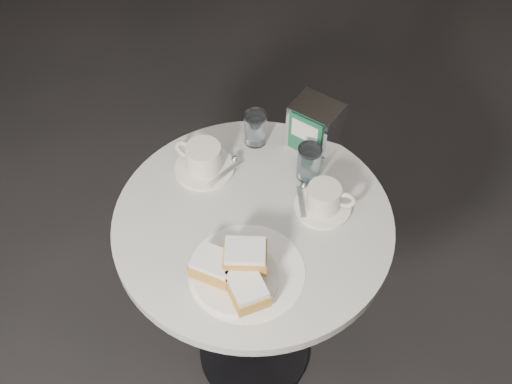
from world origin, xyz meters
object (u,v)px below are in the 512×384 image
at_px(water_glass_left, 255,128).
at_px(water_glass_right, 309,163).
at_px(cafe_table, 253,264).
at_px(coffee_cup_left, 203,160).
at_px(coffee_cup_right, 324,200).
at_px(napkin_dispenser, 315,126).
at_px(beignet_plate, 236,272).

height_order(water_glass_left, water_glass_right, water_glass_right).
height_order(cafe_table, coffee_cup_left, coffee_cup_left).
bearing_deg(water_glass_left, coffee_cup_left, -121.52).
relative_size(coffee_cup_right, water_glass_left, 1.71).
height_order(water_glass_left, napkin_dispenser, napkin_dispenser).
relative_size(cafe_table, coffee_cup_right, 4.43).
bearing_deg(coffee_cup_right, coffee_cup_left, 167.46).
xyz_separation_m(water_glass_right, napkin_dispenser, (-0.02, 0.11, 0.02)).
bearing_deg(coffee_cup_left, water_glass_right, 23.98).
bearing_deg(cafe_table, coffee_cup_left, 148.81).
distance_m(cafe_table, water_glass_right, 0.32).
height_order(coffee_cup_right, water_glass_left, water_glass_left).
distance_m(water_glass_left, water_glass_right, 0.19).
xyz_separation_m(coffee_cup_left, napkin_dispenser, (0.24, 0.19, 0.04)).
xyz_separation_m(water_glass_left, napkin_dispenser, (0.15, 0.04, 0.02)).
height_order(coffee_cup_right, napkin_dispenser, napkin_dispenser).
distance_m(cafe_table, water_glass_left, 0.37).
xyz_separation_m(coffee_cup_right, napkin_dispenser, (-0.09, 0.20, 0.04)).
relative_size(cafe_table, coffee_cup_left, 4.20).
height_order(beignet_plate, coffee_cup_left, beignet_plate).
relative_size(water_glass_left, napkin_dispenser, 0.68).
bearing_deg(coffee_cup_right, water_glass_left, 136.65).
distance_m(coffee_cup_right, water_glass_left, 0.29).
height_order(coffee_cup_left, water_glass_right, water_glass_right).
relative_size(beignet_plate, water_glass_left, 2.56).
xyz_separation_m(cafe_table, water_glass_left, (-0.09, 0.26, 0.25)).
bearing_deg(water_glass_left, napkin_dispenser, 14.79).
distance_m(coffee_cup_right, water_glass_right, 0.11).
height_order(cafe_table, coffee_cup_right, coffee_cup_right).
height_order(beignet_plate, water_glass_left, water_glass_left).
distance_m(beignet_plate, coffee_cup_right, 0.30).
relative_size(coffee_cup_right, napkin_dispenser, 1.17).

